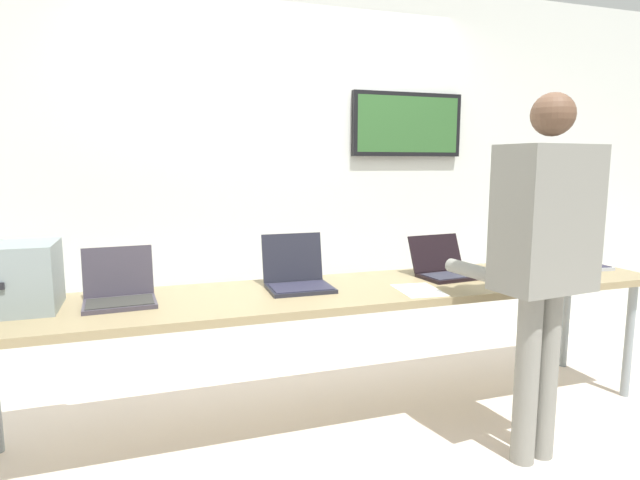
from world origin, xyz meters
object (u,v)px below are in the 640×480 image
(laptop_station_0, at_px, (119,291))
(laptop_station_1, at_px, (297,276))
(laptop_station_3, at_px, (572,258))
(workbench, at_px, (346,296))
(coffee_mug, at_px, (540,276))
(equipment_box, at_px, (9,278))
(laptop_station_2, at_px, (445,267))
(person, at_px, (543,245))

(laptop_station_0, bearing_deg, laptop_station_1, 1.86)
(laptop_station_3, bearing_deg, laptop_station_0, -179.62)
(workbench, bearing_deg, coffee_mug, -13.47)
(laptop_station_3, bearing_deg, workbench, -177.13)
(equipment_box, bearing_deg, laptop_station_1, 0.81)
(laptop_station_1, bearing_deg, workbench, -20.08)
(laptop_station_2, relative_size, laptop_station_3, 1.02)
(workbench, height_order, coffee_mug, coffee_mug)
(workbench, bearing_deg, person, -40.88)
(laptop_station_0, distance_m, person, 1.98)
(laptop_station_2, height_order, person, person)
(laptop_station_3, height_order, coffee_mug, laptop_station_3)
(laptop_station_1, bearing_deg, person, -36.42)
(workbench, distance_m, laptop_station_3, 1.59)
(laptop_station_0, distance_m, laptop_station_1, 0.88)
(equipment_box, xyz_separation_m, person, (2.30, -0.69, 0.14))
(workbench, relative_size, equipment_box, 9.19)
(person, bearing_deg, laptop_station_0, 159.73)
(laptop_station_3, bearing_deg, person, -141.11)
(workbench, distance_m, laptop_station_2, 0.67)
(laptop_station_3, bearing_deg, laptop_station_1, 179.67)
(laptop_station_2, bearing_deg, person, -85.28)
(laptop_station_3, xyz_separation_m, coffee_mug, (-0.54, -0.33, -0.01))
(equipment_box, bearing_deg, coffee_mug, -6.96)
(laptop_station_1, bearing_deg, coffee_mug, -14.77)
(equipment_box, xyz_separation_m, coffee_mug, (2.63, -0.32, -0.11))
(equipment_box, relative_size, person, 0.23)
(laptop_station_2, relative_size, coffee_mug, 4.25)
(workbench, relative_size, laptop_station_3, 9.88)
(equipment_box, distance_m, laptop_station_0, 0.46)
(laptop_station_1, relative_size, person, 0.20)
(workbench, distance_m, equipment_box, 1.60)
(laptop_station_0, xyz_separation_m, coffee_mug, (2.17, -0.31, -0.01))
(workbench, xyz_separation_m, laptop_station_1, (-0.25, 0.09, 0.11))
(workbench, bearing_deg, equipment_box, 177.43)
(person, bearing_deg, laptop_station_2, 94.72)
(laptop_station_3, relative_size, person, 0.22)
(equipment_box, height_order, person, person)
(workbench, relative_size, person, 2.14)
(laptop_station_1, bearing_deg, laptop_station_0, -178.14)
(workbench, height_order, laptop_station_2, laptop_station_2)
(laptop_station_3, distance_m, person, 1.14)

